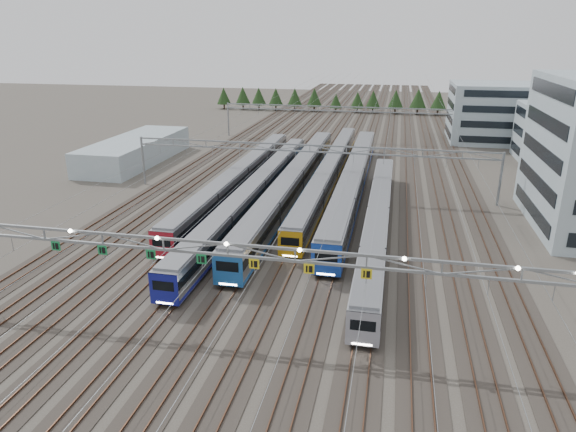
% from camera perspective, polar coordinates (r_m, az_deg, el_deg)
% --- Properties ---
extents(ground, '(400.00, 400.00, 0.00)m').
position_cam_1_polar(ground, '(45.32, -6.37, -12.23)').
color(ground, '#47423A').
rests_on(ground, ground).
extents(track_bed, '(54.00, 260.00, 5.42)m').
position_cam_1_polar(track_bed, '(138.82, 6.61, 10.18)').
color(track_bed, '#2D2823').
rests_on(track_bed, ground).
extents(train_a, '(2.88, 57.97, 3.76)m').
position_cam_1_polar(train_a, '(82.73, -5.36, 4.29)').
color(train_a, black).
rests_on(train_a, ground).
extents(train_b, '(2.79, 63.61, 3.64)m').
position_cam_1_polar(train_b, '(75.57, -3.53, 2.81)').
color(train_b, black).
rests_on(train_b, ground).
extents(train_c, '(3.08, 65.23, 4.02)m').
position_cam_1_polar(train_c, '(79.57, 0.63, 3.86)').
color(train_c, black).
rests_on(train_c, ground).
extents(train_d, '(2.78, 65.94, 3.62)m').
position_cam_1_polar(train_d, '(86.90, 4.64, 5.01)').
color(train_d, black).
rests_on(train_d, ground).
extents(train_e, '(3.15, 63.19, 4.11)m').
position_cam_1_polar(train_e, '(81.38, 7.31, 4.08)').
color(train_e, black).
rests_on(train_e, ground).
extents(train_f, '(2.73, 52.31, 3.55)m').
position_cam_1_polar(train_f, '(64.94, 9.93, -0.33)').
color(train_f, black).
rests_on(train_f, ground).
extents(gantry_near, '(56.36, 0.61, 8.08)m').
position_cam_1_polar(gantry_near, '(41.95, -6.84, -4.05)').
color(gantry_near, gray).
rests_on(gantry_near, ground).
extents(gantry_mid, '(56.36, 0.36, 8.00)m').
position_cam_1_polar(gantry_mid, '(79.40, 2.43, 6.88)').
color(gantry_mid, gray).
rests_on(gantry_mid, ground).
extents(gantry_far, '(56.36, 0.36, 8.00)m').
position_cam_1_polar(gantry_far, '(123.32, 6.00, 11.33)').
color(gantry_far, gray).
rests_on(gantry_far, ground).
extents(depot_bldg_mid, '(14.00, 16.00, 11.05)m').
position_cam_1_polar(depot_bldg_mid, '(113.11, 27.95, 8.00)').
color(depot_bldg_mid, '#99B0B7').
rests_on(depot_bldg_mid, ground).
extents(depot_bldg_north, '(22.00, 18.00, 13.21)m').
position_cam_1_polar(depot_bldg_north, '(131.14, 22.42, 10.58)').
color(depot_bldg_north, '#99B0B7').
rests_on(depot_bldg_north, ground).
extents(west_shed, '(10.00, 30.00, 4.59)m').
position_cam_1_polar(west_shed, '(105.80, -16.58, 7.02)').
color(west_shed, '#99B0B7').
rests_on(west_shed, ground).
extents(treeline, '(93.80, 5.60, 7.02)m').
position_cam_1_polar(treeline, '(169.17, 7.41, 12.75)').
color(treeline, '#332114').
rests_on(treeline, ground).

